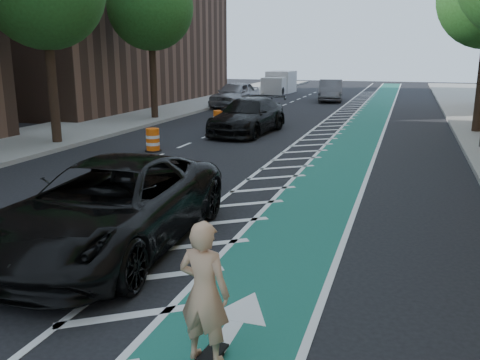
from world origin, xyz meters
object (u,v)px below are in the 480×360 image
at_px(suv_far, 248,116).
at_px(barrel_a, 153,140).
at_px(suv_near, 111,205).
at_px(skateboarder, 204,292).

bearing_deg(suv_far, barrel_a, -106.95).
relative_size(suv_near, barrel_a, 6.91).
xyz_separation_m(suv_far, barrel_a, (-2.04, -5.17, -0.38)).
relative_size(skateboarder, suv_far, 0.31).
relative_size(skateboarder, suv_near, 0.29).
bearing_deg(skateboarder, suv_far, -67.94).
xyz_separation_m(suv_near, suv_far, (-1.73, 13.93, -0.03)).
relative_size(skateboarder, barrel_a, 1.98).
bearing_deg(suv_near, barrel_a, 110.44).
distance_m(suv_near, suv_far, 14.03).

